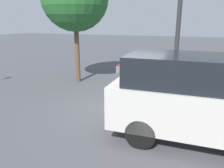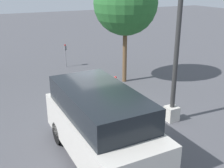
{
  "view_description": "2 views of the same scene",
  "coord_description": "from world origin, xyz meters",
  "px_view_note": "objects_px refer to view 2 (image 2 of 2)",
  "views": [
    {
      "loc": [
        2.16,
        -6.59,
        2.86
      ],
      "look_at": [
        -0.53,
        0.37,
        0.73
      ],
      "focal_mm": 35.0,
      "sensor_mm": 36.0,
      "label": 1
    },
    {
      "loc": [
        8.94,
        -4.0,
        4.9
      ],
      "look_at": [
        -0.1,
        0.4,
        1.21
      ],
      "focal_mm": 45.0,
      "sensor_mm": 36.0,
      "label": 2
    }
  ],
  "objects_px": {
    "lamp_post": "(176,61)",
    "street_tree": "(126,3)",
    "parking_meter_near": "(115,85)",
    "parking_meter_far": "(65,50)",
    "parked_van": "(101,123)"
  },
  "relations": [
    {
      "from": "street_tree",
      "to": "parking_meter_far",
      "type": "bearing_deg",
      "value": -153.46
    },
    {
      "from": "parking_meter_near",
      "to": "street_tree",
      "type": "bearing_deg",
      "value": 145.57
    },
    {
      "from": "parking_meter_near",
      "to": "parking_meter_far",
      "type": "height_order",
      "value": "parking_meter_near"
    },
    {
      "from": "parking_meter_near",
      "to": "parked_van",
      "type": "distance_m",
      "value": 3.43
    },
    {
      "from": "parked_van",
      "to": "street_tree",
      "type": "distance_m",
      "value": 7.39
    },
    {
      "from": "parking_meter_far",
      "to": "parked_van",
      "type": "distance_m",
      "value": 9.74
    },
    {
      "from": "lamp_post",
      "to": "parked_van",
      "type": "bearing_deg",
      "value": -72.68
    },
    {
      "from": "street_tree",
      "to": "parking_meter_near",
      "type": "bearing_deg",
      "value": -34.44
    },
    {
      "from": "parking_meter_near",
      "to": "lamp_post",
      "type": "relative_size",
      "value": 0.21
    },
    {
      "from": "parking_meter_near",
      "to": "parked_van",
      "type": "bearing_deg",
      "value": -33.61
    },
    {
      "from": "lamp_post",
      "to": "street_tree",
      "type": "relative_size",
      "value": 1.2
    },
    {
      "from": "parking_meter_far",
      "to": "parked_van",
      "type": "xyz_separation_m",
      "value": [
        9.56,
        -1.89,
        0.13
      ]
    },
    {
      "from": "parking_meter_near",
      "to": "parking_meter_far",
      "type": "relative_size",
      "value": 1.02
    },
    {
      "from": "lamp_post",
      "to": "parking_meter_far",
      "type": "bearing_deg",
      "value": -170.41
    },
    {
      "from": "parking_meter_near",
      "to": "lamp_post",
      "type": "bearing_deg",
      "value": 38.33
    }
  ]
}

